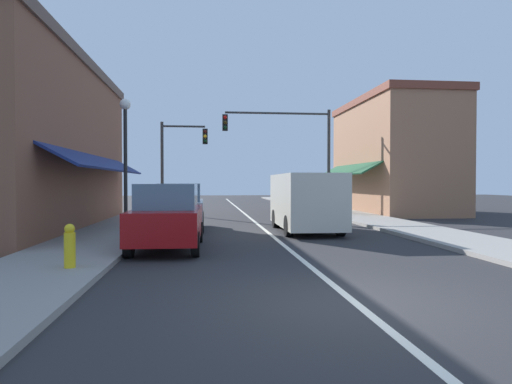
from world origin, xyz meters
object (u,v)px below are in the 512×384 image
fire_hydrant (70,246)px  traffic_signal_mast_arm (292,141)px  van_in_lane (305,200)px  parked_car_second_left (180,207)px  parked_car_nearest_left (168,217)px  traffic_signal_left_corner (177,153)px  street_lamp_left_near (125,144)px

fire_hydrant → traffic_signal_mast_arm: bearing=64.9°
traffic_signal_mast_arm → van_in_lane: bearing=-97.9°
parked_car_second_left → fire_hydrant: size_ratio=4.73×
parked_car_nearest_left → parked_car_second_left: size_ratio=1.00×
traffic_signal_mast_arm → fire_hydrant: 18.24m
traffic_signal_left_corner → fire_hydrant: bearing=-93.2°
parked_car_nearest_left → fire_hydrant: parked_car_nearest_left is taller
parked_car_nearest_left → fire_hydrant: (-1.66, -3.10, -0.33)m
traffic_signal_left_corner → fire_hydrant: 18.11m
van_in_lane → traffic_signal_mast_arm: 9.61m
traffic_signal_mast_arm → fire_hydrant: size_ratio=7.14×
parked_car_second_left → fire_hydrant: bearing=-102.1°
van_in_lane → street_lamp_left_near: bearing=-168.7°
parked_car_second_left → traffic_signal_mast_arm: traffic_signal_mast_arm is taller
van_in_lane → fire_hydrant: bearing=-130.7°
traffic_signal_mast_arm → street_lamp_left_near: bearing=-126.4°
parked_car_nearest_left → van_in_lane: bearing=42.0°
parked_car_nearest_left → van_in_lane: size_ratio=0.79×
parked_car_second_left → parked_car_nearest_left: bearing=-90.8°
parked_car_second_left → traffic_signal_left_corner: size_ratio=0.76×
parked_car_nearest_left → traffic_signal_mast_arm: size_ratio=0.67×
parked_car_nearest_left → parked_car_second_left: 5.05m
parked_car_second_left → street_lamp_left_near: size_ratio=0.90×
van_in_lane → parked_car_second_left: bearing=168.6°
van_in_lane → traffic_signal_mast_arm: traffic_signal_mast_arm is taller
parked_car_nearest_left → street_lamp_left_near: (-1.60, 2.89, 2.21)m
parked_car_second_left → traffic_signal_mast_arm: (5.88, 8.04, 3.27)m
van_in_lane → traffic_signal_mast_arm: bearing=82.9°
traffic_signal_left_corner → street_lamp_left_near: traffic_signal_left_corner is taller
traffic_signal_mast_arm → traffic_signal_left_corner: size_ratio=1.15×
fire_hydrant → van_in_lane: bearing=48.5°
street_lamp_left_near → fire_hydrant: street_lamp_left_near is taller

